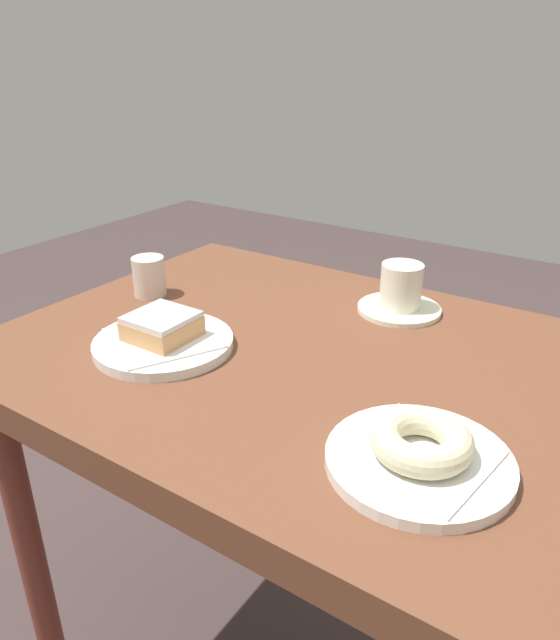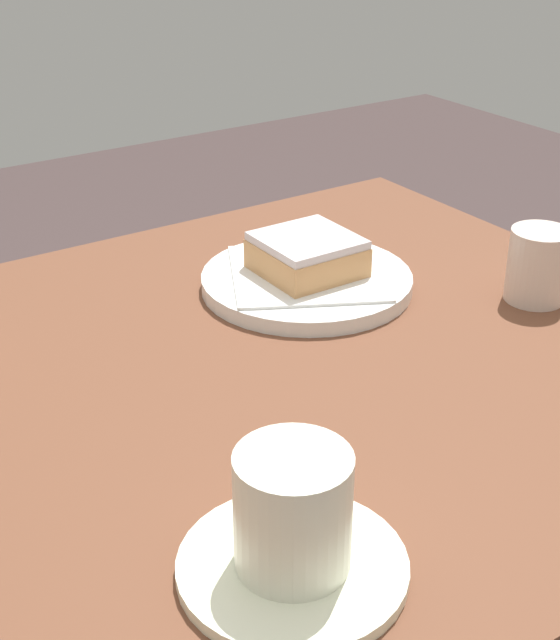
# 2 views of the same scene
# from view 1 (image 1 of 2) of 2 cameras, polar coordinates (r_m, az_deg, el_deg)

# --- Properties ---
(table) EXTENTS (0.95, 0.68, 0.75)m
(table) POSITION_cam_1_polar(r_m,az_deg,el_deg) (0.92, 3.14, -7.95)
(table) COLOR brown
(table) RESTS_ON ground_plane
(plate_sugar_ring) EXTENTS (0.20, 0.20, 0.01)m
(plate_sugar_ring) POSITION_cam_1_polar(r_m,az_deg,el_deg) (0.67, 13.15, -13.01)
(plate_sugar_ring) COLOR white
(plate_sugar_ring) RESTS_ON table
(napkin_sugar_ring) EXTENTS (0.16, 0.16, 0.00)m
(napkin_sugar_ring) POSITION_cam_1_polar(r_m,az_deg,el_deg) (0.67, 13.22, -12.43)
(napkin_sugar_ring) COLOR white
(napkin_sugar_ring) RESTS_ON plate_sugar_ring
(donut_sugar_ring) EXTENTS (0.11, 0.11, 0.03)m
(donut_sugar_ring) POSITION_cam_1_polar(r_m,az_deg,el_deg) (0.66, 13.38, -11.17)
(donut_sugar_ring) COLOR beige
(donut_sugar_ring) RESTS_ON napkin_sugar_ring
(plate_glazed_square) EXTENTS (0.21, 0.21, 0.02)m
(plate_glazed_square) POSITION_cam_1_polar(r_m,az_deg,el_deg) (0.91, -11.09, -2.21)
(plate_glazed_square) COLOR white
(plate_glazed_square) RESTS_ON table
(napkin_glazed_square) EXTENTS (0.20, 0.20, 0.00)m
(napkin_glazed_square) POSITION_cam_1_polar(r_m,az_deg,el_deg) (0.90, -11.13, -1.69)
(napkin_glazed_square) COLOR white
(napkin_glazed_square) RESTS_ON plate_glazed_square
(donut_glazed_square) EXTENTS (0.09, 0.09, 0.04)m
(donut_glazed_square) POSITION_cam_1_polar(r_m,az_deg,el_deg) (0.89, -11.24, -0.55)
(donut_glazed_square) COLOR tan
(donut_glazed_square) RESTS_ON napkin_glazed_square
(coffee_cup) EXTENTS (0.14, 0.14, 0.08)m
(coffee_cup) POSITION_cam_1_polar(r_m,az_deg,el_deg) (1.02, 11.47, 2.60)
(coffee_cup) COLOR #EAEDCC
(coffee_cup) RESTS_ON table
(sugar_jar) EXTENTS (0.06, 0.06, 0.07)m
(sugar_jar) POSITION_cam_1_polar(r_m,az_deg,el_deg) (1.10, -12.44, 4.11)
(sugar_jar) COLOR beige
(sugar_jar) RESTS_ON table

